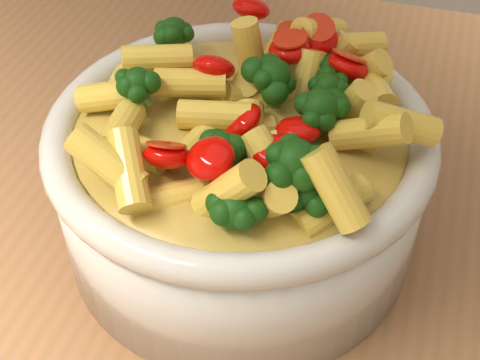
% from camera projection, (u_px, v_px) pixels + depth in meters
% --- Properties ---
extents(serving_bowl, '(0.24, 0.24, 0.10)m').
position_uv_depth(serving_bowl, '(240.00, 179.00, 0.43)').
color(serving_bowl, silver).
rests_on(serving_bowl, table).
extents(pasta_salad, '(0.19, 0.19, 0.04)m').
position_uv_depth(pasta_salad, '(240.00, 98.00, 0.38)').
color(pasta_salad, '#FBC44F').
rests_on(pasta_salad, serving_bowl).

